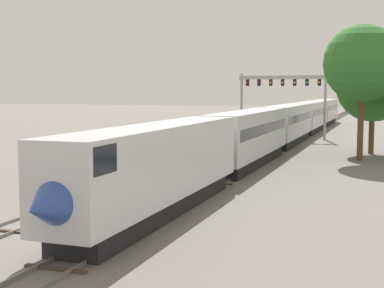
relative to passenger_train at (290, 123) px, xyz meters
name	(u,v)px	position (x,y,z in m)	size (l,w,h in m)	color
ground_plane	(90,228)	(-2.00, -45.35, -2.61)	(400.00, 400.00, 0.00)	slate
track_main	(306,134)	(0.00, 14.65, -2.54)	(2.60, 200.00, 0.16)	slate
track_near	(235,146)	(-5.50, -5.35, -2.54)	(2.60, 160.00, 0.16)	slate
passenger_train	(290,123)	(0.00, 0.00, 0.00)	(3.04, 103.40, 4.80)	silver
signal_gantry	(282,90)	(-2.25, 7.26, 3.98)	(12.10, 0.49, 8.95)	#999BA0
trackside_tree_left	(362,64)	(9.04, -14.20, 6.47)	(7.23, 7.23, 12.72)	brown
trackside_tree_right	(373,86)	(9.89, -8.09, 4.48)	(7.50, 7.50, 10.85)	brown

